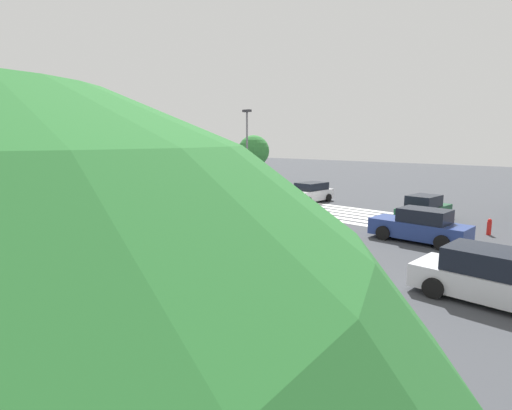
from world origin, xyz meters
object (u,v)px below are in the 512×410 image
at_px(car_3, 310,193).
at_px(traffic_signal_mast, 73,156).
at_px(car_0, 424,209).
at_px(fire_hydrant, 489,227).
at_px(car_2, 493,278).
at_px(pedestrian, 281,315).
at_px(street_light_pole_a, 247,144).
at_px(tree_corner_a, 254,151).
at_px(car_1, 420,226).
at_px(car_4, 166,212).

bearing_deg(car_3, traffic_signal_mast, -6.03).
bearing_deg(car_0, fire_hydrant, -108.18).
relative_size(car_2, pedestrian, 2.69).
height_order(car_2, street_light_pole_a, street_light_pole_a).
xyz_separation_m(car_3, pedestrian, (-13.26, 19.26, 0.21)).
distance_m(car_2, tree_corner_a, 29.15).
distance_m(car_0, car_2, 12.89).
relative_size(car_0, car_3, 1.07).
distance_m(car_1, pedestrian, 12.62).
relative_size(car_3, street_light_pole_a, 0.56).
bearing_deg(car_1, car_4, 26.29).
distance_m(car_3, pedestrian, 23.39).
relative_size(car_0, fire_hydrant, 5.23).
bearing_deg(tree_corner_a, pedestrian, 135.19).
height_order(traffic_signal_mast, tree_corner_a, traffic_signal_mast).
height_order(car_1, tree_corner_a, tree_corner_a).
distance_m(car_1, fire_hydrant, 4.43).
bearing_deg(car_3, pedestrian, 35.71).
height_order(car_3, tree_corner_a, tree_corner_a).
bearing_deg(traffic_signal_mast, street_light_pole_a, 58.62).
xyz_separation_m(car_2, car_4, (16.89, 0.26, -0.02)).
bearing_deg(fire_hydrant, car_2, 104.06).
xyz_separation_m(pedestrian, street_light_pole_a, (19.47, -18.40, 3.58)).
relative_size(car_0, car_4, 1.07).
bearing_deg(pedestrian, traffic_signal_mast, 36.81).
distance_m(traffic_signal_mast, fire_hydrant, 21.72).
relative_size(traffic_signal_mast, street_light_pole_a, 0.74).
xyz_separation_m(car_4, fire_hydrant, (-14.47, -9.94, -0.30)).
xyz_separation_m(car_0, car_3, (9.54, -1.32, 0.04)).
bearing_deg(pedestrian, car_0, -34.64).
distance_m(car_1, car_3, 13.31).
xyz_separation_m(car_4, pedestrian, (-14.24, 6.48, 0.23)).
bearing_deg(car_0, traffic_signal_mast, 146.75).
relative_size(car_3, tree_corner_a, 0.78).
relative_size(traffic_signal_mast, car_4, 1.32).
bearing_deg(street_light_pole_a, car_1, 161.49).
height_order(car_3, fire_hydrant, car_3).
distance_m(pedestrian, tree_corner_a, 31.21).
distance_m(traffic_signal_mast, car_1, 17.63).
height_order(car_0, fire_hydrant, car_0).
bearing_deg(fire_hydrant, car_1, 62.70).
distance_m(car_2, car_4, 16.90).
bearing_deg(tree_corner_a, car_3, 163.27).
bearing_deg(traffic_signal_mast, car_3, 37.80).
relative_size(car_2, car_4, 1.10).
bearing_deg(fire_hydrant, tree_corner_a, -13.83).
distance_m(traffic_signal_mast, car_4, 5.84).
height_order(car_1, car_2, car_1).
distance_m(car_0, car_3, 9.63).
xyz_separation_m(car_0, fire_hydrant, (-3.95, 1.52, -0.28)).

